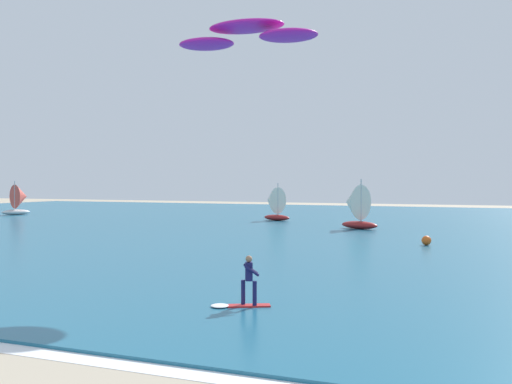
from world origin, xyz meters
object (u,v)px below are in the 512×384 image
Objects in this scene: kite at (246,35)px; marker_buoy at (426,241)px; sailboat_mid_right at (273,203)px; kitesurfer at (243,288)px; sailboat_heeled_over at (20,199)px; sailboat_leading at (355,206)px.

marker_buoy is (6.07, 14.48, -10.59)m from kite.
marker_buoy is (18.49, -19.73, -1.47)m from sailboat_mid_right.
kitesurfer is 0.48× the size of sailboat_heeled_over.
kitesurfer is 0.28× the size of kite.
sailboat_mid_right is at bearing 143.90° from sailboat_leading.
kitesurfer is 62.75m from sailboat_heeled_over.
sailboat_leading is at bearing -36.10° from sailboat_mid_right.
kitesurfer is at bearing -69.32° from sailboat_mid_right.
sailboat_leading is 1.10× the size of sailboat_mid_right.
sailboat_heeled_over is at bearing 144.39° from kite.
kite is 27.95m from sailboat_leading.
kite reaches higher than kitesurfer.
kite is at bearing -112.75° from marker_buoy.
kite reaches higher than sailboat_heeled_over.
sailboat_leading is at bearing -7.46° from sailboat_heeled_over.
sailboat_heeled_over is at bearing 172.54° from sailboat_leading.
sailboat_mid_right is (-15.93, 42.21, 1.17)m from kitesurfer.
kite is (-3.51, 8.00, 10.30)m from kitesurfer.
kitesurfer is 45.13m from sailboat_mid_right.
sailboat_mid_right is 27.08m from marker_buoy.
sailboat_mid_right is at bearing 109.95° from kite.
sailboat_leading reaches higher than kitesurfer.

